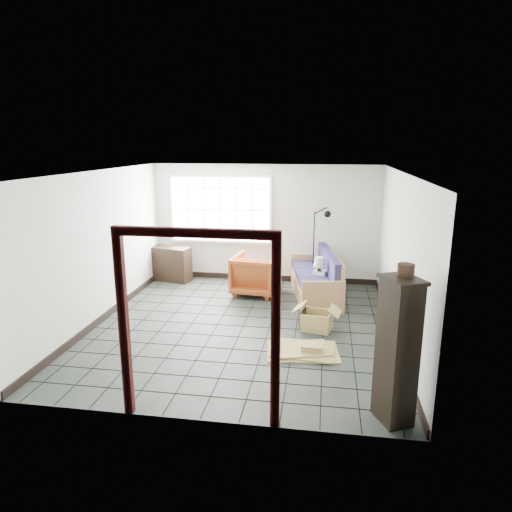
% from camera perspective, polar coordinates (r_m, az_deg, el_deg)
% --- Properties ---
extents(ground, '(5.50, 5.50, 0.00)m').
position_cam_1_polar(ground, '(7.88, -1.61, -8.76)').
color(ground, black).
rests_on(ground, ground).
extents(room_shell, '(5.02, 5.52, 2.61)m').
position_cam_1_polar(room_shell, '(7.43, -1.66, 3.36)').
color(room_shell, '#B7BEB6').
rests_on(room_shell, ground).
extents(window_panel, '(2.32, 0.08, 1.52)m').
position_cam_1_polar(window_panel, '(10.22, -4.47, 5.81)').
color(window_panel, silver).
rests_on(window_panel, ground).
extents(doorway_trim, '(1.80, 0.08, 2.20)m').
position_cam_1_polar(doorway_trim, '(4.93, -7.40, -5.91)').
color(doorway_trim, black).
rests_on(doorway_trim, ground).
extents(futon_sofa, '(1.13, 2.18, 0.92)m').
position_cam_1_polar(futon_sofa, '(9.34, 7.81, -3.05)').
color(futon_sofa, '#A87A4B').
rests_on(futon_sofa, ground).
extents(armchair, '(0.97, 0.93, 0.90)m').
position_cam_1_polar(armchair, '(9.38, -0.05, -2.08)').
color(armchair, brown).
rests_on(armchair, ground).
extents(side_table, '(0.49, 0.49, 0.50)m').
position_cam_1_polar(side_table, '(9.11, 7.91, -2.98)').
color(side_table, black).
rests_on(side_table, ground).
extents(table_lamp, '(0.30, 0.30, 0.37)m').
position_cam_1_polar(table_lamp, '(9.03, 7.94, -0.86)').
color(table_lamp, black).
rests_on(table_lamp, side_table).
extents(projector, '(0.32, 0.29, 0.09)m').
position_cam_1_polar(projector, '(9.13, 8.05, -2.08)').
color(projector, silver).
rests_on(projector, side_table).
extents(floor_lamp, '(0.52, 0.33, 1.75)m').
position_cam_1_polar(floor_lamp, '(9.76, 7.97, 1.35)').
color(floor_lamp, black).
rests_on(floor_lamp, ground).
extents(console_shelf, '(1.05, 0.57, 0.77)m').
position_cam_1_polar(console_shelf, '(10.50, -10.84, -0.94)').
color(console_shelf, black).
rests_on(console_shelf, ground).
extents(tall_shelf, '(0.51, 0.56, 1.68)m').
position_cam_1_polar(tall_shelf, '(5.30, 17.23, -11.19)').
color(tall_shelf, black).
rests_on(tall_shelf, ground).
extents(pot, '(0.24, 0.24, 0.13)m').
position_cam_1_polar(pot, '(5.06, 18.22, -1.69)').
color(pot, black).
rests_on(pot, tall_shelf).
extents(open_box, '(0.83, 0.52, 0.44)m').
position_cam_1_polar(open_box, '(7.75, 7.57, -8.02)').
color(open_box, '#A38A4E').
rests_on(open_box, ground).
extents(cardboard_pile, '(1.13, 0.86, 0.15)m').
position_cam_1_polar(cardboard_pile, '(6.99, 6.03, -11.58)').
color(cardboard_pile, '#A38A4E').
rests_on(cardboard_pile, ground).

